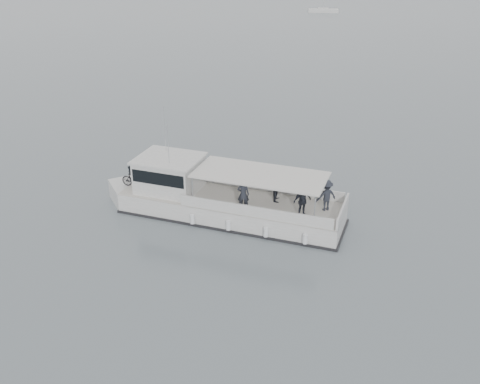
{
  "coord_description": "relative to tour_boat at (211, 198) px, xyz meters",
  "views": [
    {
      "loc": [
        -3.26,
        -26.23,
        14.56
      ],
      "look_at": [
        -4.08,
        0.76,
        1.6
      ],
      "focal_mm": 40.0,
      "sensor_mm": 36.0,
      "label": 1
    }
  ],
  "objects": [
    {
      "name": "tour_boat",
      "position": [
        0.0,
        0.0,
        0.0
      ],
      "size": [
        14.33,
        7.3,
        6.07
      ],
      "rotation": [
        0.0,
        0.0,
        -0.31
      ],
      "color": "silver",
      "rests_on": "ground"
    },
    {
      "name": "ground",
      "position": [
        5.79,
        -1.15,
        -1.0
      ],
      "size": [
        1400.0,
        1400.0,
        0.0
      ],
      "primitive_type": "plane",
      "color": "#515C60",
      "rests_on": "ground"
    }
  ]
}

